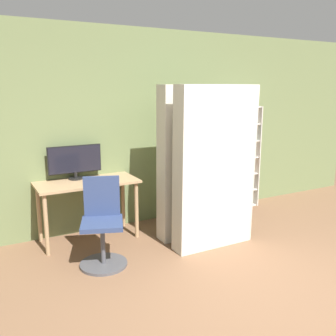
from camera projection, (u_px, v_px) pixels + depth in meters
name	position (u px, v px, depth m)	size (l,w,h in m)	color
ground_plane	(294.00, 313.00, 3.24)	(16.00, 16.00, 0.00)	brown
wall_back	(153.00, 128.00, 5.32)	(8.00, 0.06, 2.70)	#6B7A4C
desk	(87.00, 190.00, 4.69)	(1.25, 0.58, 0.77)	tan
monitor	(75.00, 161.00, 4.73)	(0.68, 0.18, 0.43)	black
office_chair	(103.00, 229.00, 4.09)	(0.57, 0.57, 0.96)	#4C4C51
bookshelf	(235.00, 158.00, 5.96)	(0.66, 0.27, 1.62)	beige
mattress_near	(215.00, 168.00, 4.44)	(1.03, 0.27, 1.95)	beige
mattress_far	(197.00, 162.00, 4.79)	(1.03, 0.26, 1.95)	beige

